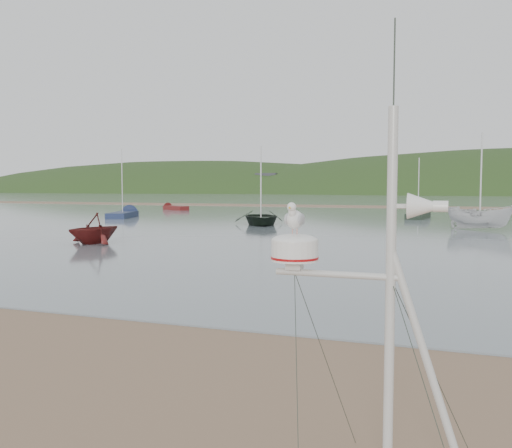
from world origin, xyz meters
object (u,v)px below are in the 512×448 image
(mast_rig, at_px, (382,388))
(boat_red, at_px, (94,214))
(sailboat_dark_mid, at_px, (421,215))
(boat_white, at_px, (480,198))
(dinghy_red_far, at_px, (171,208))
(boat_dark, at_px, (261,190))
(sailboat_blue_near, at_px, (128,214))

(mast_rig, distance_m, boat_red, 23.82)
(mast_rig, height_order, sailboat_dark_mid, sailboat_dark_mid)
(mast_rig, distance_m, boat_white, 33.29)
(boat_red, relative_size, boat_white, 0.70)
(dinghy_red_far, bearing_deg, mast_rig, -59.67)
(boat_dark, xyz_separation_m, sailboat_blue_near, (-15.43, 6.21, -2.31))
(boat_red, relative_size, sailboat_dark_mid, 0.50)
(dinghy_red_far, height_order, sailboat_dark_mid, sailboat_dark_mid)
(boat_dark, relative_size, dinghy_red_far, 1.02)
(boat_red, bearing_deg, sailboat_blue_near, 134.85)
(mast_rig, relative_size, boat_red, 1.49)
(mast_rig, height_order, boat_red, mast_rig)
(boat_dark, height_order, boat_red, boat_dark)
(boat_red, distance_m, dinghy_red_far, 38.90)
(boat_red, height_order, dinghy_red_far, boat_red)
(boat_red, xyz_separation_m, sailboat_blue_near, (-11.90, 21.39, -1.20))
(boat_white, bearing_deg, sailboat_dark_mid, 36.07)
(boat_red, distance_m, boat_white, 24.21)
(boat_white, bearing_deg, mast_rig, -166.70)
(mast_rig, distance_m, sailboat_blue_near, 47.98)
(sailboat_dark_mid, bearing_deg, boat_dark, -129.26)
(boat_red, bearing_deg, sailboat_dark_mid, 79.01)
(mast_rig, xyz_separation_m, sailboat_dark_mid, (-1.79, 45.91, -0.75))
(boat_red, bearing_deg, boat_white, 55.82)
(sailboat_dark_mid, bearing_deg, boat_red, -116.74)
(boat_dark, height_order, dinghy_red_far, boat_dark)
(sailboat_dark_mid, bearing_deg, boat_white, -71.49)
(boat_white, bearing_deg, dinghy_red_far, 76.62)
(mast_rig, height_order, sailboat_blue_near, sailboat_blue_near)
(dinghy_red_far, bearing_deg, boat_red, -67.01)
(mast_rig, distance_m, boat_dark, 35.12)
(boat_dark, distance_m, boat_red, 15.62)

